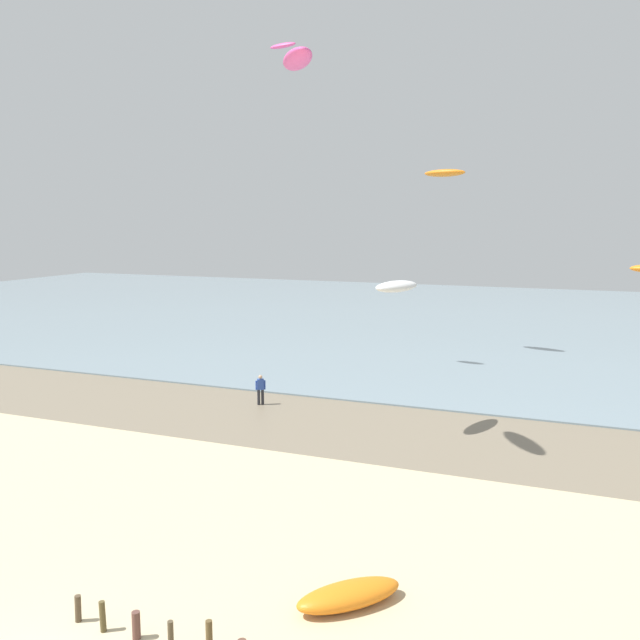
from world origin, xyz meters
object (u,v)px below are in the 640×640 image
at_px(person_mid_beach, 261,389).
at_px(grounded_kite, 349,595).
at_px(kite_aloft_2, 283,46).
at_px(kite_aloft_0, 397,286).
at_px(kite_aloft_3, 445,173).
at_px(kite_aloft_5, 297,59).

relative_size(person_mid_beach, grounded_kite, 0.57).
xyz_separation_m(person_mid_beach, kite_aloft_2, (-2.45, 8.78, 20.57)).
relative_size(grounded_kite, kite_aloft_0, 0.94).
relative_size(person_mid_beach, kite_aloft_2, 0.85).
bearing_deg(grounded_kite, kite_aloft_3, -128.13).
bearing_deg(person_mid_beach, kite_aloft_5, -51.28).
height_order(person_mid_beach, kite_aloft_3, kite_aloft_3).
bearing_deg(kite_aloft_2, kite_aloft_5, -52.12).
bearing_deg(kite_aloft_2, grounded_kite, -50.84).
distance_m(kite_aloft_0, kite_aloft_5, 11.12).
xyz_separation_m(person_mid_beach, kite_aloft_5, (5.02, -6.27, 15.83)).
bearing_deg(kite_aloft_3, kite_aloft_5, 102.71).
xyz_separation_m(person_mid_beach, grounded_kite, (10.92, -16.70, -0.62)).
xyz_separation_m(kite_aloft_0, kite_aloft_5, (-3.14, -4.59, 9.63)).
relative_size(grounded_kite, kite_aloft_2, 1.51).
bearing_deg(person_mid_beach, kite_aloft_3, 70.54).
height_order(kite_aloft_0, kite_aloft_2, kite_aloft_2).
xyz_separation_m(kite_aloft_0, kite_aloft_2, (-10.61, 10.45, 14.36)).
bearing_deg(grounded_kite, kite_aloft_0, -124.94).
distance_m(grounded_kite, kite_aloft_3, 37.81).
bearing_deg(person_mid_beach, kite_aloft_2, 105.58).
relative_size(grounded_kite, kite_aloft_3, 0.90).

